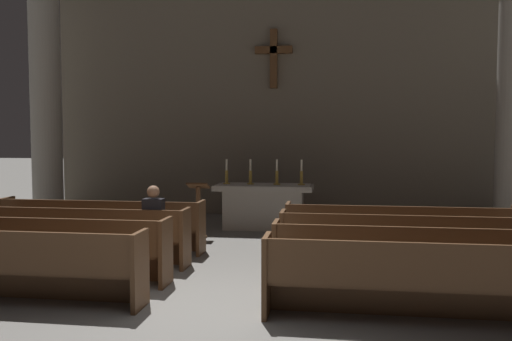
% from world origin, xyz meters
% --- Properties ---
extents(ground_plane, '(80.00, 80.00, 0.00)m').
position_xyz_m(ground_plane, '(0.00, 0.00, 0.00)').
color(ground_plane, slate).
extents(pew_left_row_2, '(3.81, 0.50, 0.95)m').
position_xyz_m(pew_left_row_2, '(-2.65, 0.96, 0.48)').
color(pew_left_row_2, brown).
rests_on(pew_left_row_2, ground).
extents(pew_left_row_3, '(3.81, 0.50, 0.95)m').
position_xyz_m(pew_left_row_3, '(-2.65, 1.96, 0.48)').
color(pew_left_row_3, brown).
rests_on(pew_left_row_3, ground).
extents(pew_left_row_4, '(3.81, 0.50, 0.95)m').
position_xyz_m(pew_left_row_4, '(-2.65, 2.95, 0.48)').
color(pew_left_row_4, brown).
rests_on(pew_left_row_4, ground).
extents(pew_right_row_1, '(3.81, 0.50, 0.95)m').
position_xyz_m(pew_right_row_1, '(2.65, -0.04, 0.48)').
color(pew_right_row_1, brown).
rests_on(pew_right_row_1, ground).
extents(pew_right_row_2, '(3.81, 0.50, 0.95)m').
position_xyz_m(pew_right_row_2, '(2.65, 0.96, 0.48)').
color(pew_right_row_2, brown).
rests_on(pew_right_row_2, ground).
extents(pew_right_row_3, '(3.81, 0.50, 0.95)m').
position_xyz_m(pew_right_row_3, '(2.65, 1.96, 0.48)').
color(pew_right_row_3, brown).
rests_on(pew_right_row_3, ground).
extents(pew_right_row_4, '(3.81, 0.50, 0.95)m').
position_xyz_m(pew_right_row_4, '(2.65, 2.95, 0.48)').
color(pew_right_row_4, brown).
rests_on(pew_right_row_4, ground).
extents(column_left_second, '(1.08, 1.08, 6.13)m').
position_xyz_m(column_left_second, '(-5.36, 5.91, 2.98)').
color(column_left_second, '#9E998E').
rests_on(column_left_second, ground).
extents(altar, '(2.20, 0.90, 1.01)m').
position_xyz_m(altar, '(0.00, 5.65, 0.53)').
color(altar, '#A8A399').
rests_on(altar, ground).
extents(candlestick_outer_left, '(0.16, 0.16, 0.57)m').
position_xyz_m(candlestick_outer_left, '(-0.85, 5.65, 1.18)').
color(candlestick_outer_left, '#B79338').
rests_on(candlestick_outer_left, altar).
extents(candlestick_inner_left, '(0.16, 0.16, 0.57)m').
position_xyz_m(candlestick_inner_left, '(-0.30, 5.65, 1.18)').
color(candlestick_inner_left, '#B79338').
rests_on(candlestick_inner_left, altar).
extents(candlestick_inner_right, '(0.16, 0.16, 0.57)m').
position_xyz_m(candlestick_inner_right, '(0.30, 5.65, 1.18)').
color(candlestick_inner_right, '#B79338').
rests_on(candlestick_inner_right, altar).
extents(candlestick_outer_right, '(0.16, 0.16, 0.57)m').
position_xyz_m(candlestick_outer_right, '(0.85, 5.65, 1.18)').
color(candlestick_outer_right, '#B79338').
rests_on(candlestick_outer_right, altar).
extents(apse_with_cross, '(11.88, 0.43, 7.45)m').
position_xyz_m(apse_with_cross, '(0.00, 7.88, 3.73)').
color(apse_with_cross, '#706656').
rests_on(apse_with_cross, ground).
extents(lectern, '(0.44, 0.36, 1.15)m').
position_xyz_m(lectern, '(-1.20, 4.45, 0.55)').
color(lectern, brown).
rests_on(lectern, ground).
extents(lone_worshipper, '(0.32, 0.43, 1.32)m').
position_xyz_m(lone_worshipper, '(-1.27, 1.99, 0.69)').
color(lone_worshipper, '#26262B').
rests_on(lone_worshipper, ground).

